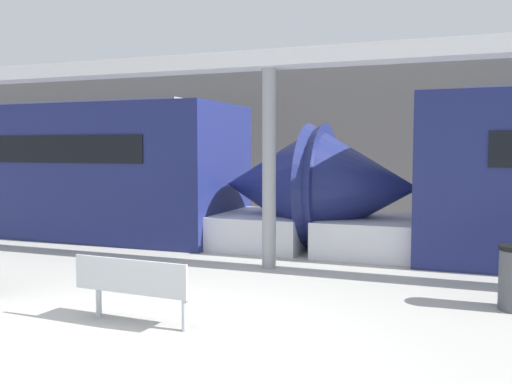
{
  "coord_description": "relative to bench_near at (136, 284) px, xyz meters",
  "views": [
    {
      "loc": [
        3.46,
        -4.96,
        2.1
      ],
      "look_at": [
        0.16,
        3.64,
        1.4
      ],
      "focal_mm": 40.0,
      "sensor_mm": 36.0,
      "label": 1
    }
  ],
  "objects": [
    {
      "name": "canopy_beam",
      "position": [
        0.35,
        3.69,
        3.12
      ],
      "size": [
        28.0,
        0.6,
        0.28
      ],
      "primitive_type": "cube",
      "color": "silver",
      "rests_on": "support_column_near"
    },
    {
      "name": "support_column_near",
      "position": [
        0.35,
        3.69,
        1.24
      ],
      "size": [
        0.24,
        0.24,
        3.49
      ],
      "primitive_type": "cylinder",
      "color": "gray",
      "rests_on": "ground_plane"
    },
    {
      "name": "station_wall",
      "position": [
        0.23,
        11.4,
        2.0
      ],
      "size": [
        56.0,
        0.2,
        5.0
      ],
      "primitive_type": "cube",
      "color": "gray",
      "rests_on": "ground_plane"
    },
    {
      "name": "ground_plane",
      "position": [
        0.23,
        -0.71,
        -0.5
      ],
      "size": [
        60.0,
        60.0,
        0.0
      ],
      "primitive_type": "plane",
      "color": "#B2AFA8"
    },
    {
      "name": "bench_near",
      "position": [
        0.0,
        0.0,
        0.0
      ],
      "size": [
        1.56,
        0.52,
        0.83
      ],
      "rotation": [
        0.0,
        0.0,
        -0.05
      ],
      "color": "#ADB2B7",
      "rests_on": "ground_plane"
    }
  ]
}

